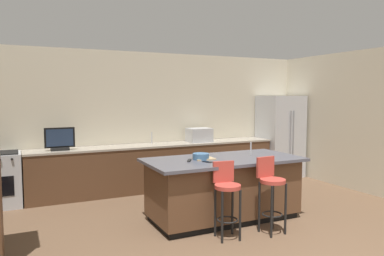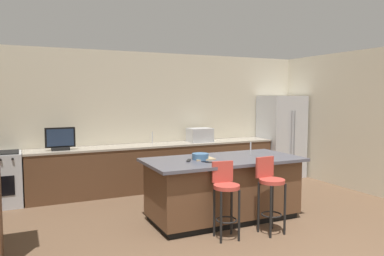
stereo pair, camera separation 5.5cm
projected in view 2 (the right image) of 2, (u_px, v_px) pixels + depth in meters
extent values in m
cube|color=beige|center=(155.00, 120.00, 7.65)|extent=(7.26, 0.12, 2.72)
cube|color=beige|center=(371.00, 122.00, 6.95)|extent=(0.12, 5.16, 2.72)
cube|color=brown|center=(160.00, 167.00, 7.37)|extent=(4.93, 0.60, 0.86)
cube|color=#9E9384|center=(160.00, 145.00, 7.33)|extent=(4.96, 0.62, 0.04)
cube|color=black|center=(223.00, 216.00, 5.59)|extent=(2.08, 0.89, 0.09)
cube|color=brown|center=(223.00, 187.00, 5.55)|extent=(2.16, 0.97, 0.79)
cube|color=#4C4C56|center=(223.00, 160.00, 5.51)|extent=(2.32, 1.13, 0.04)
cube|color=#B7BABF|center=(281.00, 136.00, 8.49)|extent=(0.88, 0.76, 1.85)
cylinder|color=gray|center=(292.00, 134.00, 8.10)|extent=(0.02, 0.02, 1.02)
cylinder|color=gray|center=(295.00, 134.00, 8.13)|extent=(0.02, 0.02, 1.02)
cylinder|color=black|center=(0.00, 160.00, 5.88)|extent=(0.04, 0.03, 0.04)
cylinder|color=black|center=(13.00, 159.00, 5.95)|extent=(0.04, 0.03, 0.04)
cube|color=#B7BABF|center=(200.00, 135.00, 7.69)|extent=(0.48, 0.36, 0.28)
cube|color=black|center=(61.00, 149.00, 6.50)|extent=(0.30, 0.16, 0.05)
cube|color=black|center=(60.00, 137.00, 6.48)|extent=(0.51, 0.05, 0.35)
cube|color=#1E2D47|center=(60.00, 138.00, 6.46)|extent=(0.45, 0.01, 0.30)
cylinder|color=#B2B2B7|center=(152.00, 138.00, 7.36)|extent=(0.02, 0.02, 0.24)
cylinder|color=#B2B2B7|center=(251.00, 149.00, 5.71)|extent=(0.02, 0.02, 0.22)
cylinder|color=#B23D33|center=(227.00, 187.00, 4.75)|extent=(0.34, 0.34, 0.05)
cube|color=#B23D33|center=(222.00, 172.00, 4.88)|extent=(0.29, 0.08, 0.28)
cylinder|color=black|center=(221.00, 218.00, 4.63)|extent=(0.03, 0.03, 0.66)
cylinder|color=black|center=(239.00, 216.00, 4.70)|extent=(0.03, 0.03, 0.66)
cylinder|color=black|center=(214.00, 212.00, 4.86)|extent=(0.03, 0.03, 0.66)
cylinder|color=black|center=(232.00, 210.00, 4.93)|extent=(0.03, 0.03, 0.66)
torus|color=black|center=(226.00, 220.00, 4.78)|extent=(0.28, 0.28, 0.02)
cylinder|color=#B23D33|center=(272.00, 181.00, 4.93)|extent=(0.34, 0.34, 0.05)
cube|color=#B23D33|center=(265.00, 167.00, 5.05)|extent=(0.29, 0.06, 0.28)
cylinder|color=black|center=(271.00, 212.00, 4.80)|extent=(0.03, 0.03, 0.69)
cylinder|color=black|center=(285.00, 209.00, 4.92)|extent=(0.03, 0.03, 0.69)
cylinder|color=black|center=(258.00, 207.00, 5.01)|extent=(0.03, 0.03, 0.69)
cylinder|color=black|center=(272.00, 205.00, 5.13)|extent=(0.03, 0.03, 0.69)
torus|color=black|center=(271.00, 214.00, 4.97)|extent=(0.28, 0.28, 0.02)
cylinder|color=#3F668C|center=(200.00, 156.00, 5.41)|extent=(0.24, 0.24, 0.09)
cube|color=black|center=(207.00, 162.00, 5.19)|extent=(0.13, 0.17, 0.01)
cube|color=black|center=(189.00, 160.00, 5.28)|extent=(0.13, 0.17, 0.02)
cube|color=tan|center=(203.00, 159.00, 5.43)|extent=(0.30, 0.24, 0.02)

